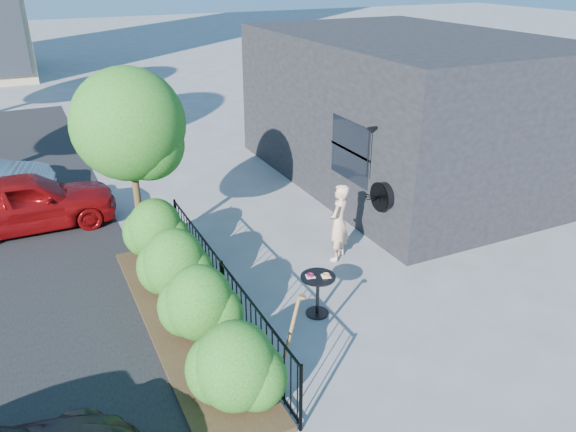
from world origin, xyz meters
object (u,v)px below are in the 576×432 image
shovel (287,347)px  patio_tree (133,131)px  cafe_table (318,288)px  woman (339,223)px  car_red (26,202)px

shovel → patio_tree: bearing=101.4°
cafe_table → shovel: (-1.27, -1.39, 0.12)m
shovel → cafe_table: bearing=47.5°
cafe_table → shovel: shovel is taller
cafe_table → woman: 2.15m
patio_tree → cafe_table: (2.25, -3.45, -2.23)m
car_red → patio_tree: bearing=-139.7°
patio_tree → cafe_table: size_ratio=4.75×
patio_tree → car_red: patio_tree is taller
patio_tree → shovel: patio_tree is taller
woman → shovel: size_ratio=1.11×
cafe_table → car_red: 7.48m
patio_tree → shovel: 5.36m
cafe_table → shovel: size_ratio=0.55×
cafe_table → woman: (1.37, 1.63, 0.30)m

